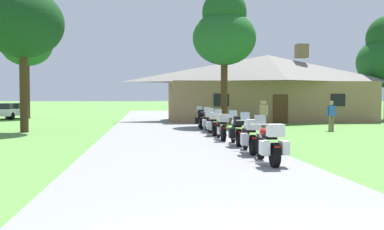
% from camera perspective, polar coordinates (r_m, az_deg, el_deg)
% --- Properties ---
extents(ground_plane, '(500.00, 500.00, 0.00)m').
position_cam_1_polar(ground_plane, '(23.31, -3.27, -2.29)').
color(ground_plane, '#56893D').
extents(asphalt_driveway, '(6.40, 80.00, 0.06)m').
position_cam_1_polar(asphalt_driveway, '(21.32, -2.99, -2.63)').
color(asphalt_driveway, gray).
rests_on(asphalt_driveway, ground).
extents(motorcycle_red_nearest_to_camera, '(0.73, 2.08, 1.30)m').
position_cam_1_polar(motorcycle_red_nearest_to_camera, '(11.71, 10.32, -3.84)').
color(motorcycle_red_nearest_to_camera, black).
rests_on(motorcycle_red_nearest_to_camera, asphalt_driveway).
extents(motorcycle_silver_second_in_row, '(0.80, 2.08, 1.30)m').
position_cam_1_polar(motorcycle_silver_second_in_row, '(13.99, 7.77, -2.83)').
color(motorcycle_silver_second_in_row, black).
rests_on(motorcycle_silver_second_in_row, asphalt_driveway).
extents(motorcycle_white_third_in_row, '(0.78, 2.08, 1.30)m').
position_cam_1_polar(motorcycle_white_third_in_row, '(16.31, 6.02, -2.10)').
color(motorcycle_white_third_in_row, black).
rests_on(motorcycle_white_third_in_row, asphalt_driveway).
extents(motorcycle_yellow_fourth_in_row, '(0.66, 2.08, 1.30)m').
position_cam_1_polar(motorcycle_yellow_fourth_in_row, '(18.42, 3.94, -1.57)').
color(motorcycle_yellow_fourth_in_row, black).
rests_on(motorcycle_yellow_fourth_in_row, asphalt_driveway).
extents(motorcycle_orange_fifth_in_row, '(0.73, 2.08, 1.30)m').
position_cam_1_polar(motorcycle_orange_fifth_in_row, '(20.62, 2.84, -1.18)').
color(motorcycle_orange_fifth_in_row, black).
rests_on(motorcycle_orange_fifth_in_row, asphalt_driveway).
extents(motorcycle_green_sixth_in_row, '(0.76, 2.08, 1.30)m').
position_cam_1_polar(motorcycle_green_sixth_in_row, '(22.75, 2.23, -0.86)').
color(motorcycle_green_sixth_in_row, black).
rests_on(motorcycle_green_sixth_in_row, asphalt_driveway).
extents(motorcycle_white_farthest_in_row, '(0.77, 2.08, 1.30)m').
position_cam_1_polar(motorcycle_white_farthest_in_row, '(25.06, 1.16, -0.57)').
color(motorcycle_white_farthest_in_row, black).
rests_on(motorcycle_white_farthest_in_row, asphalt_driveway).
extents(stone_lodge, '(16.48, 7.00, 6.19)m').
position_cam_1_polar(stone_lodge, '(34.84, 10.05, 3.67)').
color(stone_lodge, '#896B4C').
rests_on(stone_lodge, ground).
extents(bystander_tan_shirt_near_lodge, '(0.37, 0.49, 1.69)m').
position_cam_1_polar(bystander_tan_shirt_near_lodge, '(27.01, 9.28, 0.32)').
color(bystander_tan_shirt_near_lodge, '#75664C').
rests_on(bystander_tan_shirt_near_lodge, ground).
extents(bystander_blue_shirt_beside_signpost, '(0.55, 0.26, 1.69)m').
position_cam_1_polar(bystander_blue_shirt_beside_signpost, '(25.27, 18.07, 0.11)').
color(bystander_blue_shirt_beside_signpost, '#75664C').
rests_on(bystander_blue_shirt_beside_signpost, ground).
extents(bystander_tan_shirt_by_tree, '(0.36, 0.50, 1.69)m').
position_cam_1_polar(bystander_tan_shirt_by_tree, '(25.91, 9.61, 0.24)').
color(bystander_tan_shirt_by_tree, '#75664C').
rests_on(bystander_tan_shirt_by_tree, ground).
extents(tree_left_near, '(4.34, 4.34, 9.23)m').
position_cam_1_polar(tree_left_near, '(25.18, -21.63, 12.41)').
color(tree_left_near, '#422D19').
rests_on(tree_left_near, ground).
extents(tree_by_lodge_front, '(4.09, 4.09, 8.89)m').
position_cam_1_polar(tree_by_lodge_front, '(28.19, 4.33, 11.09)').
color(tree_by_lodge_front, '#422D19').
rests_on(tree_by_lodge_front, ground).
extents(tree_left_far, '(4.52, 4.52, 10.17)m').
position_cam_1_polar(tree_left_far, '(41.64, -21.19, 9.45)').
color(tree_left_far, '#422D19').
rests_on(tree_left_far, ground).
extents(parked_white_suv_far_left, '(2.41, 4.80, 1.40)m').
position_cam_1_polar(parked_white_suv_far_left, '(41.14, -23.18, 0.58)').
color(parked_white_suv_far_left, silver).
rests_on(parked_white_suv_far_left, ground).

